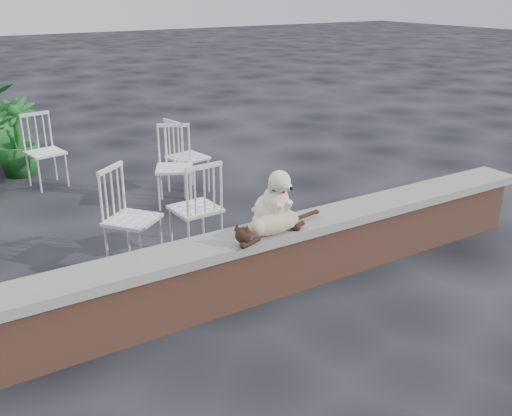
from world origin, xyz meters
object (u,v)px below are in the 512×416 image
chair_b (45,151)px  chair_e (188,156)px  chair_a (132,218)px  potted_plant_b (16,138)px  chair_c (195,207)px  dog (271,197)px  chair_d (174,167)px  cat (272,223)px

chair_b → chair_e: size_ratio=1.00×
chair_a → potted_plant_b: bearing=57.8°
chair_c → chair_e: 1.78m
dog → chair_a: size_ratio=0.55×
chair_a → chair_c: (0.61, -0.05, 0.00)m
chair_d → cat: bearing=-68.8°
chair_c → potted_plant_b: (-0.95, 3.49, 0.06)m
chair_b → chair_e: bearing=-48.5°
chair_c → chair_a: bearing=-7.9°
chair_a → chair_e: same height
dog → cat: (-0.08, -0.15, -0.16)m
chair_a → chair_b: 2.75m
chair_d → potted_plant_b: size_ratio=0.89×
chair_d → chair_e: (0.33, 0.33, 0.00)m
cat → chair_e: 2.83m
chair_e → chair_a: bearing=130.6°
cat → potted_plant_b: bearing=96.0°
chair_b → chair_c: bearing=-84.8°
dog → chair_e: dog is taller
chair_b → chair_e: same height
cat → chair_d: bearing=77.1°
chair_c → potted_plant_b: 3.62m
chair_c → chair_d: 1.35m
chair_d → chair_b: same height
dog → chair_a: 1.37m
cat → chair_a: size_ratio=1.19×
chair_e → chair_d: bearing=125.4°
chair_a → chair_b: bearing=54.9°
chair_c → chair_b: same height
chair_e → potted_plant_b: potted_plant_b is taller
chair_a → chair_d: (0.98, 1.25, 0.00)m
dog → chair_b: 3.92m
chair_c → chair_e: bearing=-116.3°
chair_c → chair_e: size_ratio=1.00×
dog → chair_c: (-0.21, 0.98, -0.37)m
chair_a → potted_plant_b: potted_plant_b is taller
chair_c → potted_plant_b: bearing=-77.7°
chair_d → potted_plant_b: potted_plant_b is taller
chair_c → chair_d: size_ratio=1.00×
cat → chair_c: (-0.13, 1.13, -0.21)m
cat → chair_c: chair_c is taller
chair_e → potted_plant_b: 2.49m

